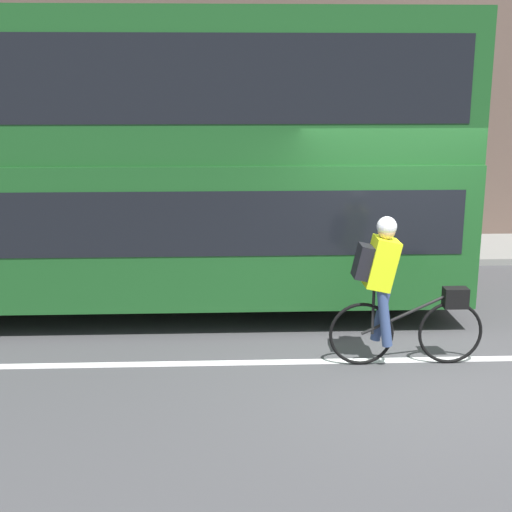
{
  "coord_description": "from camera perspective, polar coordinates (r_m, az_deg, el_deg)",
  "views": [
    {
      "loc": [
        -2.1,
        -7.15,
        3.06
      ],
      "look_at": [
        -1.76,
        1.06,
        1.0
      ],
      "focal_mm": 50.0,
      "sensor_mm": 36.0,
      "label": 1
    }
  ],
  "objects": [
    {
      "name": "street_sign_post",
      "position": [
        12.72,
        -16.02,
        6.21
      ],
      "size": [
        0.36,
        0.09,
        2.37
      ],
      "color": "#59595B",
      "rests_on": "sidewalk_curb"
    },
    {
      "name": "sidewalk_curb",
      "position": [
        12.9,
        7.07,
        0.49
      ],
      "size": [
        60.0,
        1.98,
        0.11
      ],
      "color": "gray",
      "rests_on": "ground_plane"
    },
    {
      "name": "building_facade",
      "position": [
        13.69,
        6.78,
        17.59
      ],
      "size": [
        60.0,
        0.3,
        7.85
      ],
      "color": "brown",
      "rests_on": "ground_plane"
    },
    {
      "name": "ground_plane",
      "position": [
        8.06,
        13.09,
        -8.64
      ],
      "size": [
        80.0,
        80.0,
        0.0
      ],
      "primitive_type": "plane",
      "color": "#424244"
    },
    {
      "name": "trash_bin",
      "position": [
        12.53,
        0.48,
        2.61
      ],
      "size": [
        0.5,
        0.5,
        0.92
      ],
      "color": "#194C23",
      "rests_on": "sidewalk_curb"
    },
    {
      "name": "bus",
      "position": [
        9.79,
        -18.09,
        7.98
      ],
      "size": [
        11.29,
        2.52,
        3.84
      ],
      "color": "black",
      "rests_on": "ground_plane"
    },
    {
      "name": "cyclist_on_bike",
      "position": [
        7.77,
        10.84,
        -2.43
      ],
      "size": [
        1.69,
        0.32,
        1.65
      ],
      "color": "black",
      "rests_on": "ground_plane"
    },
    {
      "name": "road_center_line",
      "position": [
        8.23,
        12.74,
        -8.1
      ],
      "size": [
        50.0,
        0.14,
        0.01
      ],
      "primitive_type": "cube",
      "color": "silver",
      "rests_on": "ground_plane"
    }
  ]
}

